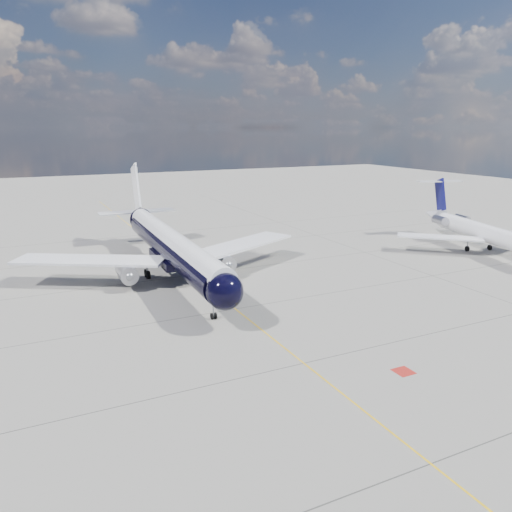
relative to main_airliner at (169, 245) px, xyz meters
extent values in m
plane|color=gray|center=(2.78, 3.81, -4.43)|extent=(320.00, 320.00, 0.00)
cube|color=#E7B30C|center=(2.78, -1.19, -4.42)|extent=(0.16, 160.00, 0.01)
cube|color=maroon|center=(9.58, -36.19, -4.42)|extent=(1.60, 1.60, 0.01)
cylinder|color=black|center=(-0.04, -1.37, -0.20)|extent=(5.01, 38.39, 3.83)
sphere|color=black|center=(-0.67, -21.52, -0.20)|extent=(3.95, 3.95, 3.83)
cone|color=black|center=(0.69, 22.30, 0.41)|extent=(4.05, 7.17, 3.83)
cylinder|color=white|center=(-0.04, -1.37, 0.76)|extent=(4.23, 40.38, 2.99)
cube|color=black|center=(-0.67, -21.72, 0.36)|extent=(2.45, 1.28, 0.55)
cube|color=white|center=(-10.57, 0.46, -1.10)|extent=(19.30, 13.98, 0.32)
cube|color=white|center=(10.58, -0.19, -1.10)|extent=(19.58, 13.07, 0.32)
cube|color=black|center=(-0.04, -1.37, -1.61)|extent=(4.54, 10.20, 1.01)
cylinder|color=#B1B1B8|center=(-6.65, -3.19, -2.26)|extent=(2.40, 4.70, 2.26)
cylinder|color=#B1B1B8|center=(6.44, -3.59, -2.26)|extent=(2.40, 4.70, 2.26)
sphere|color=gray|center=(-6.72, -5.30, -2.26)|extent=(1.14, 1.14, 1.11)
sphere|color=gray|center=(6.38, -5.71, -2.26)|extent=(1.14, 1.14, 1.11)
cube|color=white|center=(-6.65, -2.98, -1.51)|extent=(0.32, 3.23, 1.11)
cube|color=white|center=(6.45, -3.39, -1.51)|extent=(0.32, 3.23, 1.11)
cube|color=white|center=(0.67, 21.79, 5.55)|extent=(0.52, 6.40, 8.59)
cube|color=white|center=(0.69, 22.30, 1.21)|extent=(13.19, 3.63, 0.22)
cylinder|color=gray|center=(-0.56, -17.99, -3.17)|extent=(0.19, 0.19, 2.12)
cylinder|color=black|center=(-0.76, -17.99, -4.08)|extent=(0.20, 0.71, 0.71)
cylinder|color=black|center=(-0.35, -18.00, -4.08)|extent=(0.20, 0.71, 0.71)
cylinder|color=gray|center=(-3.22, 0.24, -3.07)|extent=(0.27, 0.27, 1.91)
cylinder|color=gray|center=(3.23, 0.04, -3.07)|extent=(0.27, 0.27, 1.91)
cylinder|color=black|center=(-3.24, -0.32, -3.87)|extent=(0.49, 1.12, 1.11)
cylinder|color=black|center=(-3.20, 0.79, -3.87)|extent=(0.49, 1.12, 1.11)
cylinder|color=black|center=(3.21, -0.52, -3.87)|extent=(0.49, 1.12, 1.11)
cylinder|color=black|center=(3.24, 0.59, -3.87)|extent=(0.49, 1.12, 1.11)
cylinder|color=white|center=(50.36, -9.58, -1.14)|extent=(8.52, 23.36, 2.87)
cone|color=white|center=(54.14, 5.35, -0.71)|extent=(4.08, 5.85, 2.87)
cube|color=white|center=(43.41, -6.73, -1.77)|extent=(12.12, 11.44, 0.23)
cylinder|color=#B1B1B8|center=(50.54, 0.23, -0.71)|extent=(2.38, 3.69, 1.59)
cylinder|color=#B1B1B8|center=(54.87, -0.86, -0.71)|extent=(2.38, 3.69, 1.59)
cube|color=white|center=(51.06, 0.10, -0.71)|extent=(1.45, 1.91, 0.19)
cube|color=white|center=(54.35, -0.73, -0.71)|extent=(1.45, 1.91, 0.19)
cube|color=#0A0B4A|center=(53.75, 3.81, 3.27)|extent=(1.34, 4.39, 6.51)
cube|color=white|center=(53.90, 4.42, 5.82)|extent=(8.76, 4.15, 0.17)
cylinder|color=gray|center=(48.56, -8.03, -3.42)|extent=(0.26, 0.26, 1.81)
cylinder|color=gray|center=(52.68, -9.07, -3.42)|extent=(0.26, 0.26, 1.81)
cylinder|color=black|center=(48.56, -8.03, -3.98)|extent=(0.55, 0.95, 0.89)
cylinder|color=black|center=(52.68, -9.07, -3.98)|extent=(0.55, 0.95, 0.89)
camera|label=1|loc=(-18.46, -65.28, 15.60)|focal=35.00mm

